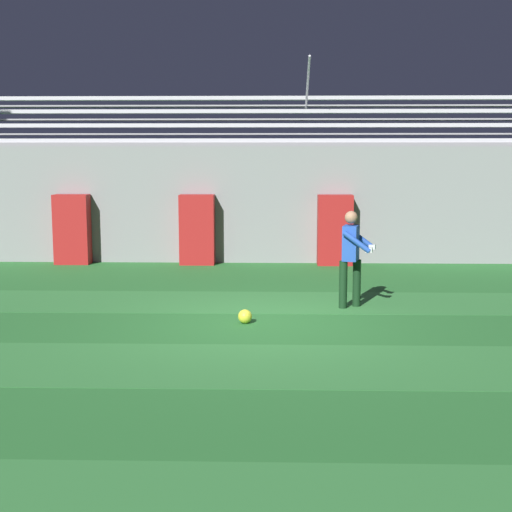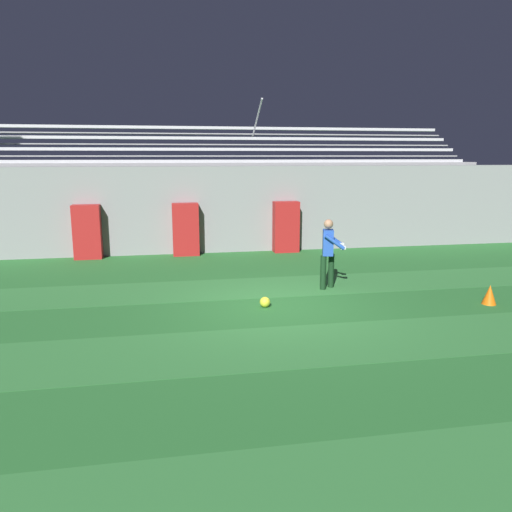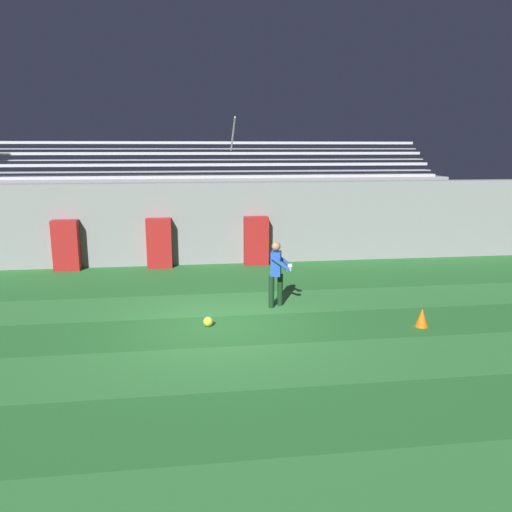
{
  "view_description": "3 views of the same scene",
  "coord_description": "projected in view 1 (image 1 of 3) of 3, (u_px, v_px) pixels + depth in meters",
  "views": [
    {
      "loc": [
        0.21,
        -10.87,
        2.65
      ],
      "look_at": [
        -0.11,
        1.28,
        0.88
      ],
      "focal_mm": 50.0,
      "sensor_mm": 36.0,
      "label": 1
    },
    {
      "loc": [
        -2.23,
        -9.88,
        3.13
      ],
      "look_at": [
        -0.42,
        0.1,
        1.09
      ],
      "focal_mm": 35.0,
      "sensor_mm": 36.0,
      "label": 2
    },
    {
      "loc": [
        -0.58,
        -10.73,
        3.94
      ],
      "look_at": [
        0.98,
        1.07,
        1.37
      ],
      "focal_mm": 35.0,
      "sensor_mm": 36.0,
      "label": 3
    }
  ],
  "objects": [
    {
      "name": "soccer_ball",
      "position": [
        245.0,
        316.0,
        11.14
      ],
      "size": [
        0.22,
        0.22,
        0.22
      ],
      "primitive_type": "sphere",
      "color": "yellow",
      "rests_on": "ground"
    },
    {
      "name": "back_wall",
      "position": [
        266.0,
        204.0,
        17.37
      ],
      "size": [
        24.0,
        0.6,
        2.8
      ],
      "primitive_type": "cube",
      "color": "gray",
      "rests_on": "ground"
    },
    {
      "name": "turf_stripe_mid",
      "position": [
        257.0,
        365.0,
        8.97
      ],
      "size": [
        28.0,
        1.9,
        0.01
      ],
      "primitive_type": "cube",
      "color": "#337A38",
      "rests_on": "ground"
    },
    {
      "name": "bleacher_stand",
      "position": [
        267.0,
        195.0,
        19.33
      ],
      "size": [
        18.0,
        3.35,
        5.03
      ],
      "color": "gray",
      "rests_on": "ground"
    },
    {
      "name": "padding_pillar_gate_left",
      "position": [
        197.0,
        230.0,
        16.95
      ],
      "size": [
        0.82,
        0.44,
        1.66
      ],
      "primitive_type": "cube",
      "color": "#B21E1E",
      "rests_on": "ground"
    },
    {
      "name": "padding_pillar_gate_right",
      "position": [
        335.0,
        230.0,
        16.87
      ],
      "size": [
        0.82,
        0.44,
        1.66
      ],
      "primitive_type": "cube",
      "color": "#B21E1E",
      "rests_on": "ground"
    },
    {
      "name": "turf_stripe_far",
      "position": [
        263.0,
        302.0,
        12.74
      ],
      "size": [
        28.0,
        1.9,
        0.01
      ],
      "primitive_type": "cube",
      "color": "#337A38",
      "rests_on": "ground"
    },
    {
      "name": "padding_pillar_far_left",
      "position": [
        72.0,
        229.0,
        17.03
      ],
      "size": [
        0.82,
        0.44,
        1.66
      ],
      "primitive_type": "cube",
      "color": "#B21E1E",
      "rests_on": "ground"
    },
    {
      "name": "ground_plane",
      "position": [
        261.0,
        324.0,
        11.14
      ],
      "size": [
        80.0,
        80.0,
        0.0
      ],
      "primitive_type": "plane",
      "color": "#286B2D"
    },
    {
      "name": "goalkeeper",
      "position": [
        352.0,
        253.0,
        12.19
      ],
      "size": [
        0.66,
        0.68,
        1.67
      ],
      "color": "#143319",
      "rests_on": "ground"
    }
  ]
}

